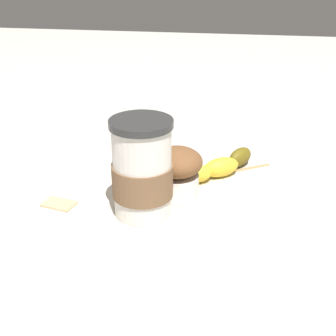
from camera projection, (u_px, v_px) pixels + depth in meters
The scene contains 7 objects.
ground_plane at pixel (168, 199), 0.75m from camera, with size 3.00×3.00×0.00m, color beige.
paper_napkin at pixel (168, 199), 0.75m from camera, with size 0.22×0.22×0.00m, color beige.
coffee_cup at pixel (142, 171), 0.68m from camera, with size 0.09×0.09×0.15m.
muffin at pixel (177, 171), 0.74m from camera, with size 0.08×0.08×0.08m.
banana at pixel (204, 168), 0.81m from camera, with size 0.14×0.19×0.03m.
sugar_packet at pixel (59, 203), 0.73m from camera, with size 0.05×0.03×0.01m, color #E0B27F.
wooden_stirrer at pixel (243, 169), 0.85m from camera, with size 0.11×0.01×0.00m, color tan.
Camera 1 is at (-0.65, -0.10, 0.37)m, focal length 50.00 mm.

